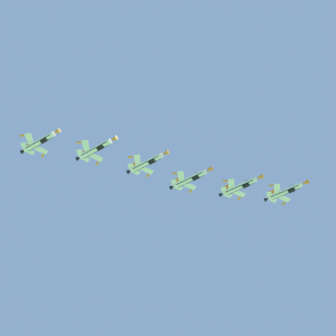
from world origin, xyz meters
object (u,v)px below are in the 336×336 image
fighter_jet_left_wing (241,186)px  fighter_jet_lead (286,191)px  fighter_jet_left_outer (147,162)px  fighter_jet_right_wing (191,178)px  fighter_jet_right_outer (96,149)px  fighter_jet_trail_slot (40,141)px

fighter_jet_left_wing → fighter_jet_lead: bearing=137.8°
fighter_jet_left_outer → fighter_jet_left_wing: bearing=137.7°
fighter_jet_left_wing → fighter_jet_left_outer: 31.29m
fighter_jet_right_wing → fighter_jet_left_outer: (-14.71, -1.14, 2.37)m
fighter_jet_left_wing → fighter_jet_right_wing: bearing=-47.0°
fighter_jet_lead → fighter_jet_right_outer: 63.99m
fighter_jet_lead → fighter_jet_left_outer: (-47.20, 0.67, 1.49)m
fighter_jet_left_outer → fighter_jet_right_outer: size_ratio=1.00×
fighter_jet_left_outer → fighter_jet_trail_slot: bearing=-42.9°
fighter_jet_left_outer → fighter_jet_lead: bearing=137.7°
fighter_jet_lead → fighter_jet_left_wing: fighter_jet_lead is taller
fighter_jet_lead → fighter_jet_trail_slot: (-81.27, 1.52, 2.35)m
fighter_jet_lead → fighter_jet_left_outer: size_ratio=1.00×
fighter_jet_left_wing → fighter_jet_trail_slot: size_ratio=1.00×
fighter_jet_left_wing → fighter_jet_right_outer: 48.02m
fighter_jet_left_wing → fighter_jet_left_outer: (-31.14, 0.45, 3.08)m
fighter_jet_left_wing → fighter_jet_left_outer: fighter_jet_left_outer is taller
fighter_jet_right_wing → fighter_jet_trail_slot: size_ratio=1.00×
fighter_jet_left_outer → fighter_jet_trail_slot: fighter_jet_trail_slot is taller
fighter_jet_left_wing → fighter_jet_right_wing: (-16.43, 1.59, 0.72)m
fighter_jet_trail_slot → fighter_jet_right_outer: bearing=131.4°
fighter_jet_right_wing → fighter_jet_trail_slot: fighter_jet_trail_slot is taller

